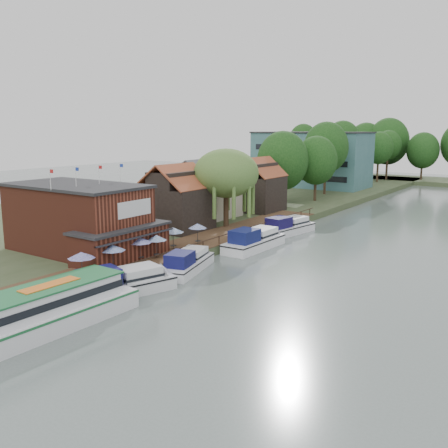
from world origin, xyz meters
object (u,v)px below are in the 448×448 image
Objects in this scene: pub at (90,220)px; umbrella_1 at (113,257)px; cottage_c at (258,184)px; tour_boat at (42,309)px; hotel_block at (311,159)px; umbrella_3 at (157,246)px; cruiser_0 at (122,280)px; cruiser_2 at (254,238)px; cottage_b at (203,188)px; cruiser_1 at (187,260)px; swan at (71,310)px; umbrella_4 at (173,238)px; cottage_a at (176,197)px; umbrella_2 at (140,249)px; cruiser_3 at (288,225)px; willow at (226,188)px; umbrella_0 at (82,265)px; umbrella_5 at (198,234)px.

umbrella_1 is at bearing -25.46° from pub.
cottage_c is 0.57× the size of tour_boat.
hotel_block is 10.69× the size of umbrella_3.
cruiser_2 is (0.75, 20.49, 0.03)m from cruiser_0.
pub reaches higher than cruiser_2.
cottage_b reaches higher than cruiser_1.
umbrella_4 is at bearing 103.36° from swan.
cottage_a is at bearing 136.44° from cruiser_0.
cruiser_0 reaches higher than swan.
umbrella_2 is 4.77m from cruiser_1.
cruiser_2 is (3.80, 12.69, -0.95)m from umbrella_3.
cottage_b is 0.65× the size of tour_boat.
cruiser_3 is (-0.01, 30.43, -0.04)m from cruiser_0.
hotel_block is 87.44m from tour_boat.
swan is at bearing -73.96° from cruiser_0.
tour_boat reaches higher than cruiser_2.
willow is (3.50, -14.00, 0.96)m from cottage_c.
cottage_a and cottage_c have the same top height.
willow is 27.10m from umbrella_0.
umbrella_2 is (6.48, 0.61, -2.36)m from pub.
umbrella_1 is 0.16× the size of tour_boat.
cruiser_1 is at bearing -74.89° from hotel_block.
umbrella_5 is (10.76, -15.46, -2.96)m from cottage_b.
cruiser_3 is at bearing 74.12° from cruiser_1.
umbrella_5 is 0.16× the size of tour_boat.
cottage_b is at bearing 116.11° from umbrella_3.
cottage_b reaches higher than pub.
umbrella_2 is 5.65m from umbrella_4.
umbrella_3 is 0.25× the size of cruiser_1.
cruiser_3 reaches higher than cruiser_1.
willow reaches higher than umbrella_3.
umbrella_2 is 0.24× the size of cruiser_3.
cottage_b is at bearing 110.74° from umbrella_1.
umbrella_1 reaches higher than swan.
willow reaches higher than pub.
cruiser_1 is 0.89× the size of cruiser_2.
umbrella_3 is 16.97m from tour_boat.
umbrella_0 is (6.54, -6.64, -2.36)m from pub.
umbrella_4 is 3.40m from umbrella_5.
tour_boat is (1.15, -8.62, 0.32)m from cruiser_0.
pub is 9.62m from umbrella_0.
cottage_a is at bearing 117.47° from umbrella_2.
cruiser_3 is at bearing -0.20° from cottage_b.
cottage_c is 41.27m from umbrella_0.
hotel_block reaches higher than umbrella_5.
umbrella_1 is at bearing -87.12° from umbrella_2.
umbrella_0 is 0.25× the size of cruiser_1.
umbrella_2 is 8.93m from umbrella_5.
willow is at bearing -134.67° from cruiser_3.
cottage_c is at bearing 146.93° from cruiser_3.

